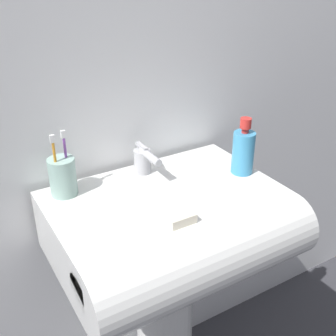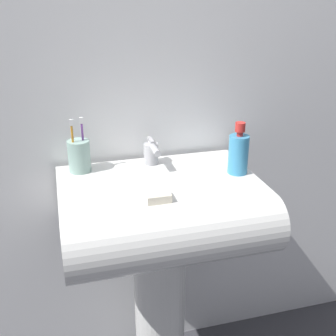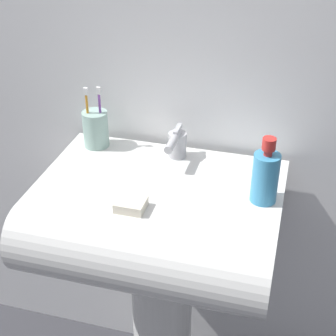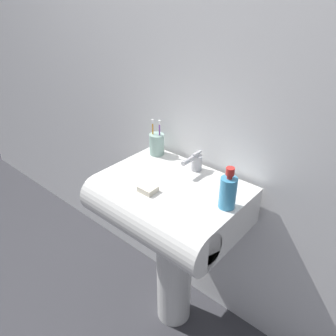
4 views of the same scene
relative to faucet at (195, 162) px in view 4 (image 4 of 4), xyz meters
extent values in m
plane|color=#38383D|center=(-0.01, -0.13, -0.91)|extent=(6.00, 6.00, 0.00)
cube|color=white|center=(-0.01, 0.11, 0.29)|extent=(5.00, 0.05, 2.40)
cylinder|color=white|center=(-0.01, -0.13, -0.57)|extent=(0.18, 0.18, 0.69)
cube|color=white|center=(-0.01, -0.13, -0.13)|extent=(0.62, 0.39, 0.18)
cylinder|color=white|center=(-0.01, -0.32, -0.13)|extent=(0.62, 0.18, 0.18)
cylinder|color=#B7B7BC|center=(0.00, 0.01, -0.01)|extent=(0.05, 0.05, 0.07)
cylinder|color=#B7B7BC|center=(0.00, -0.04, 0.03)|extent=(0.02, 0.10, 0.02)
cube|color=#B7B7BC|center=(0.00, 0.01, 0.04)|extent=(0.01, 0.06, 0.01)
cylinder|color=#99BFB2|center=(-0.24, 0.01, 0.01)|extent=(0.07, 0.07, 0.10)
cylinder|color=orange|center=(-0.26, 0.00, 0.04)|extent=(0.01, 0.01, 0.15)
cube|color=white|center=(-0.26, 0.00, 0.12)|extent=(0.01, 0.01, 0.02)
cylinder|color=purple|center=(-0.22, 0.01, 0.04)|extent=(0.01, 0.01, 0.15)
cube|color=white|center=(-0.22, 0.01, 0.13)|extent=(0.01, 0.01, 0.02)
cylinder|color=#3F99CC|center=(0.25, -0.14, 0.02)|extent=(0.06, 0.06, 0.13)
cylinder|color=red|center=(0.25, -0.14, 0.09)|extent=(0.02, 0.02, 0.02)
cylinder|color=red|center=(0.25, -0.14, 0.11)|extent=(0.03, 0.03, 0.03)
cube|color=silver|center=(-0.04, -0.26, -0.03)|extent=(0.07, 0.06, 0.02)
camera|label=1|loc=(-0.50, -0.98, 0.54)|focal=45.00mm
camera|label=2|loc=(-0.29, -1.29, 0.51)|focal=45.00mm
camera|label=3|loc=(0.30, -1.19, 0.68)|focal=55.00mm
camera|label=4|loc=(0.74, -1.05, 0.70)|focal=35.00mm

